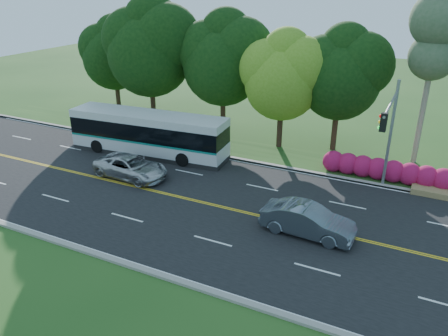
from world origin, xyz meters
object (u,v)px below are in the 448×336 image
at_px(sedan, 308,220).
at_px(suv, 131,167).
at_px(transit_bus, 148,134).
at_px(traffic_signal, 389,126).

xyz_separation_m(sedan, suv, (-12.85, 1.84, -0.09)).
xyz_separation_m(transit_bus, suv, (1.36, -4.09, -0.87)).
distance_m(traffic_signal, transit_bus, 17.29).
bearing_deg(traffic_signal, suv, -164.80).
height_order(transit_bus, suv, transit_bus).
xyz_separation_m(traffic_signal, transit_bus, (-17.02, -0.17, -3.05)).
bearing_deg(suv, traffic_signal, -71.46).
bearing_deg(suv, sedan, -94.83).
relative_size(traffic_signal, sedan, 1.41).
relative_size(transit_bus, sedan, 2.52).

